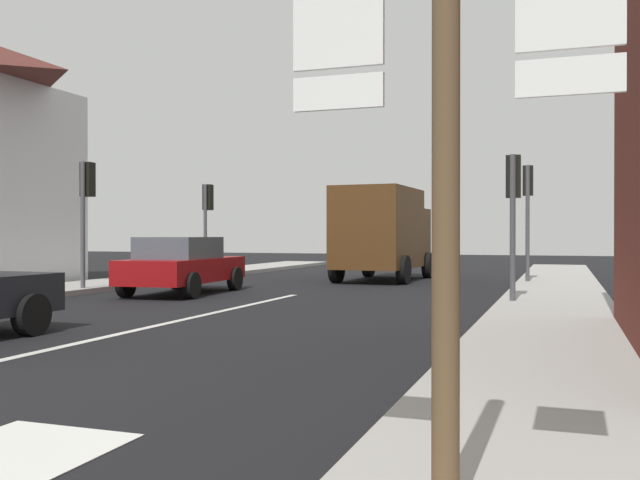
# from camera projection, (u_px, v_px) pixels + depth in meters

# --- Properties ---
(ground_plane) EXTENTS (80.00, 80.00, 0.00)m
(ground_plane) POSITION_uv_depth(u_px,v_px,m) (262.00, 302.00, 15.77)
(ground_plane) COLOR black
(sidewalk_right) EXTENTS (2.30, 44.00, 0.14)m
(sidewalk_right) POSITION_uv_depth(u_px,v_px,m) (554.00, 321.00, 11.82)
(sidewalk_right) COLOR #9E9B96
(sidewalk_right) RESTS_ON ground
(lane_centre_stripe) EXTENTS (0.16, 12.00, 0.01)m
(lane_centre_stripe) POSITION_uv_depth(u_px,v_px,m) (168.00, 323.00, 11.99)
(lane_centre_stripe) COLOR silver
(lane_centre_stripe) RESTS_ON ground
(sedan_far) EXTENTS (2.19, 4.31, 1.47)m
(sedan_far) POSITION_uv_depth(u_px,v_px,m) (182.00, 264.00, 18.04)
(sedan_far) COLOR maroon
(sedan_far) RESTS_ON ground
(delivery_truck) EXTENTS (2.65, 5.08, 3.05)m
(delivery_truck) POSITION_uv_depth(u_px,v_px,m) (383.00, 231.00, 23.28)
(delivery_truck) COLOR #4C2D14
(delivery_truck) RESTS_ON ground
(route_sign_post) EXTENTS (1.66, 0.14, 3.20)m
(route_sign_post) POSITION_uv_depth(u_px,v_px,m) (446.00, 157.00, 3.50)
(route_sign_post) COLOR brown
(route_sign_post) RESTS_ON ground
(traffic_light_near_right) EXTENTS (0.30, 0.49, 3.21)m
(traffic_light_near_right) POSITION_uv_depth(u_px,v_px,m) (513.00, 195.00, 14.82)
(traffic_light_near_right) COLOR #47474C
(traffic_light_near_right) RESTS_ON ground
(traffic_light_far_left) EXTENTS (0.30, 0.49, 3.30)m
(traffic_light_far_left) POSITION_uv_depth(u_px,v_px,m) (207.00, 209.00, 24.58)
(traffic_light_far_left) COLOR #47474C
(traffic_light_far_left) RESTS_ON ground
(traffic_light_near_left) EXTENTS (0.30, 0.49, 3.43)m
(traffic_light_near_left) POSITION_uv_depth(u_px,v_px,m) (86.00, 196.00, 18.34)
(traffic_light_near_left) COLOR #47474C
(traffic_light_near_left) RESTS_ON ground
(traffic_light_far_right) EXTENTS (0.30, 0.49, 3.61)m
(traffic_light_far_right) POSITION_uv_depth(u_px,v_px,m) (528.00, 197.00, 21.04)
(traffic_light_far_right) COLOR #47474C
(traffic_light_far_right) RESTS_ON ground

